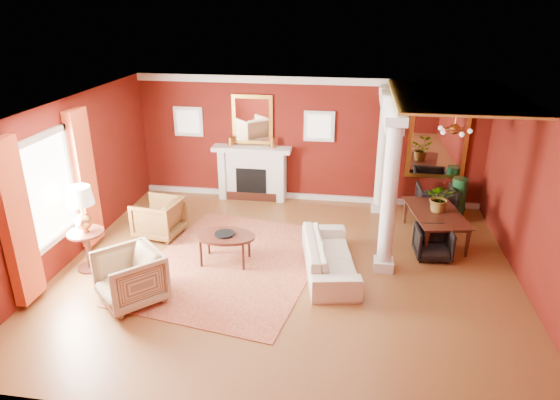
% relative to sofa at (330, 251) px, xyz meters
% --- Properties ---
extents(ground, '(8.00, 8.00, 0.00)m').
position_rel_sofa_xyz_m(ground, '(-0.75, -0.09, -0.41)').
color(ground, brown).
rests_on(ground, ground).
extents(room_shell, '(8.04, 7.04, 2.92)m').
position_rel_sofa_xyz_m(room_shell, '(-0.75, -0.09, 1.61)').
color(room_shell, '#59100C').
rests_on(room_shell, ground).
extents(fireplace, '(1.85, 0.42, 1.29)m').
position_rel_sofa_xyz_m(fireplace, '(-2.05, 3.22, 0.23)').
color(fireplace, silver).
rests_on(fireplace, ground).
extents(overmantel_mirror, '(0.95, 0.07, 1.15)m').
position_rel_sofa_xyz_m(overmantel_mirror, '(-2.05, 3.36, 1.49)').
color(overmantel_mirror, gold).
rests_on(overmantel_mirror, fireplace).
extents(flank_window_left, '(0.70, 0.07, 0.70)m').
position_rel_sofa_xyz_m(flank_window_left, '(-3.60, 3.37, 1.39)').
color(flank_window_left, silver).
rests_on(flank_window_left, room_shell).
extents(flank_window_right, '(0.70, 0.07, 0.70)m').
position_rel_sofa_xyz_m(flank_window_right, '(-0.50, 3.37, 1.39)').
color(flank_window_right, silver).
rests_on(flank_window_right, room_shell).
extents(left_window, '(0.21, 2.55, 2.60)m').
position_rel_sofa_xyz_m(left_window, '(-4.64, -0.69, 1.01)').
color(left_window, white).
rests_on(left_window, room_shell).
extents(column_front, '(0.36, 0.36, 2.80)m').
position_rel_sofa_xyz_m(column_front, '(0.95, 0.21, 1.02)').
color(column_front, silver).
rests_on(column_front, ground).
extents(column_back, '(0.36, 0.36, 2.80)m').
position_rel_sofa_xyz_m(column_back, '(0.95, 2.91, 1.02)').
color(column_back, silver).
rests_on(column_back, ground).
extents(header_beam, '(0.30, 3.20, 0.32)m').
position_rel_sofa_xyz_m(header_beam, '(0.95, 1.81, 2.21)').
color(header_beam, silver).
rests_on(header_beam, column_front).
extents(amber_ceiling, '(2.30, 3.40, 0.04)m').
position_rel_sofa_xyz_m(amber_ceiling, '(2.10, 1.66, 2.46)').
color(amber_ceiling, gold).
rests_on(amber_ceiling, room_shell).
extents(dining_mirror, '(1.30, 0.07, 1.70)m').
position_rel_sofa_xyz_m(dining_mirror, '(2.15, 3.36, 1.14)').
color(dining_mirror, gold).
rests_on(dining_mirror, room_shell).
extents(chandelier, '(0.60, 0.62, 0.75)m').
position_rel_sofa_xyz_m(chandelier, '(2.15, 1.71, 1.84)').
color(chandelier, '#BF7D3C').
rests_on(chandelier, room_shell).
extents(crown_trim, '(8.00, 0.08, 0.16)m').
position_rel_sofa_xyz_m(crown_trim, '(-0.75, 3.37, 2.41)').
color(crown_trim, silver).
rests_on(crown_trim, room_shell).
extents(base_trim, '(8.00, 0.08, 0.12)m').
position_rel_sofa_xyz_m(base_trim, '(-0.75, 3.37, -0.35)').
color(base_trim, silver).
rests_on(base_trim, ground).
extents(rug, '(3.56, 4.35, 0.02)m').
position_rel_sofa_xyz_m(rug, '(-1.77, 0.00, -0.40)').
color(rug, maroon).
rests_on(rug, ground).
extents(sofa, '(0.99, 2.18, 0.82)m').
position_rel_sofa_xyz_m(sofa, '(0.00, 0.00, 0.00)').
color(sofa, beige).
rests_on(sofa, ground).
extents(armchair_leopard, '(0.90, 0.95, 0.87)m').
position_rel_sofa_xyz_m(armchair_leopard, '(-3.51, 0.92, 0.02)').
color(armchair_leopard, black).
rests_on(armchair_leopard, ground).
extents(armchair_stripe, '(1.26, 1.26, 0.95)m').
position_rel_sofa_xyz_m(armchair_stripe, '(-3.07, -1.41, 0.06)').
color(armchair_stripe, tan).
rests_on(armchair_stripe, ground).
extents(coffee_table, '(1.11, 1.11, 0.56)m').
position_rel_sofa_xyz_m(coffee_table, '(-1.91, 0.05, 0.10)').
color(coffee_table, black).
rests_on(coffee_table, ground).
extents(coffee_book, '(0.15, 0.06, 0.21)m').
position_rel_sofa_xyz_m(coffee_book, '(-1.90, 0.04, 0.25)').
color(coffee_book, black).
rests_on(coffee_book, coffee_table).
extents(side_table, '(0.63, 0.63, 1.57)m').
position_rel_sofa_xyz_m(side_table, '(-4.25, -0.54, 0.65)').
color(side_table, black).
rests_on(side_table, ground).
extents(dining_table, '(0.88, 1.77, 0.94)m').
position_rel_sofa_xyz_m(dining_table, '(2.02, 1.61, 0.06)').
color(dining_table, black).
rests_on(dining_table, ground).
extents(dining_chair_near, '(0.68, 0.64, 0.66)m').
position_rel_sofa_xyz_m(dining_chair_near, '(1.87, 0.81, -0.08)').
color(dining_chair_near, black).
rests_on(dining_chair_near, ground).
extents(dining_chair_far, '(0.80, 0.75, 0.80)m').
position_rel_sofa_xyz_m(dining_chair_far, '(2.15, 2.77, -0.01)').
color(dining_chair_far, black).
rests_on(dining_chair_far, ground).
extents(green_urn, '(0.37, 0.37, 0.88)m').
position_rel_sofa_xyz_m(green_urn, '(2.66, 2.91, -0.07)').
color(green_urn, '#15421F').
rests_on(green_urn, ground).
extents(potted_plant, '(0.56, 0.62, 0.46)m').
position_rel_sofa_xyz_m(potted_plant, '(2.04, 1.64, 0.76)').
color(potted_plant, '#26591E').
rests_on(potted_plant, dining_table).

